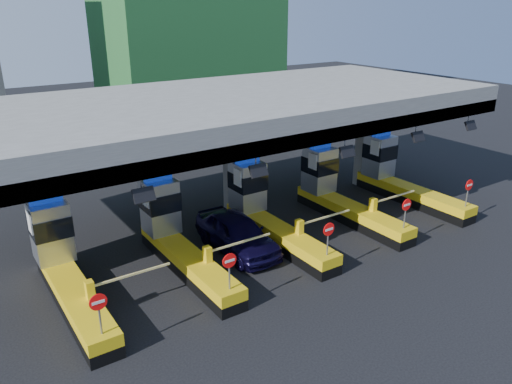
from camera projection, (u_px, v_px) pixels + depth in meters
ground at (267, 237)px, 25.85m from camera, size 120.00×120.00×0.00m
toll_canopy at (236, 111)px, 25.90m from camera, size 28.00×12.09×7.00m
toll_lane_far_left at (63, 264)px, 20.35m from camera, size 4.43×8.00×4.16m
toll_lane_left at (175, 234)px, 22.96m from camera, size 4.43×8.00×4.16m
toll_lane_center at (264, 211)px, 25.57m from camera, size 4.43×8.00×4.16m
toll_lane_right at (336, 191)px, 28.19m from camera, size 4.43×8.00×4.16m
toll_lane_far_right at (397, 175)px, 30.80m from camera, size 4.43×8.00×4.16m
van at (237, 233)px, 24.18m from camera, size 2.19×5.43×1.85m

